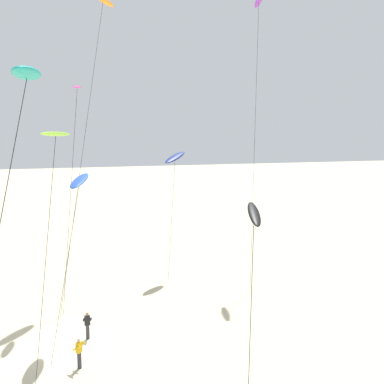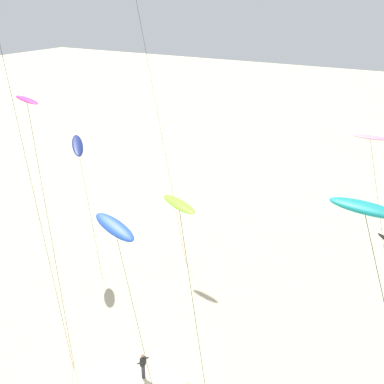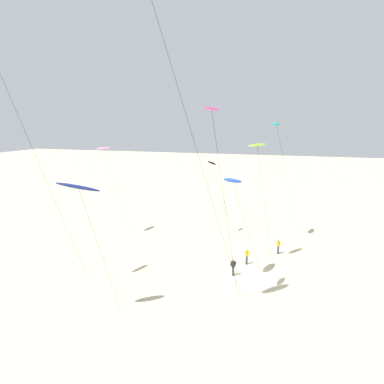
{
  "view_description": "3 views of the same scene",
  "coord_description": "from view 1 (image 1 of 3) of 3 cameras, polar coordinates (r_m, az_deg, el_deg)",
  "views": [
    {
      "loc": [
        26.73,
        0.15,
        12.57
      ],
      "look_at": [
        -3.96,
        9.5,
        8.21
      ],
      "focal_mm": 43.04,
      "sensor_mm": 36.0,
      "label": 1
    },
    {
      "loc": [
        14.53,
        -17.71,
        21.44
      ],
      "look_at": [
        -2.33,
        10.71,
        8.3
      ],
      "focal_mm": 48.68,
      "sensor_mm": 36.0,
      "label": 2
    },
    {
      "loc": [
        -36.15,
        -5.72,
        14.92
      ],
      "look_at": [
        -0.77,
        5.83,
        8.05
      ],
      "focal_mm": 37.35,
      "sensor_mm": 36.0,
      "label": 3
    }
  ],
  "objects": [
    {
      "name": "kite_black",
      "position": [
        17.1,
        7.68,
        -3.31
      ],
      "size": [
        4.88,
        2.45,
        9.91
      ],
      "color": "black",
      "rests_on": "ground"
    },
    {
      "name": "kite_teal",
      "position": [
        15.53,
        -19.85,
        13.28
      ],
      "size": [
        6.99,
        3.42,
        14.53
      ],
      "color": "teal",
      "rests_on": "ground"
    },
    {
      "name": "kite_orange",
      "position": [
        41.45,
        -11.01,
        22.12
      ],
      "size": [
        10.29,
        5.73,
        23.58
      ],
      "color": "orange",
      "rests_on": "ground"
    },
    {
      "name": "kite_lime",
      "position": [
        23.59,
        -16.56,
        6.56
      ],
      "size": [
        4.27,
        2.42,
        12.55
      ],
      "color": "#8CD833",
      "rests_on": "ground"
    },
    {
      "name": "kite_flyer_middle",
      "position": [
        29.55,
        -12.83,
        -15.74
      ],
      "size": [
        0.51,
        0.53,
        1.67
      ],
      "color": "#33333D",
      "rests_on": "ground"
    },
    {
      "name": "kite_flyer_nearest",
      "position": [
        26.43,
        -13.81,
        -18.72
      ],
      "size": [
        0.73,
        0.72,
        1.67
      ],
      "color": "#33333D",
      "rests_on": "ground"
    },
    {
      "name": "kite_navy",
      "position": [
        40.45,
        -2.11,
        4.26
      ],
      "size": [
        4.21,
        2.82,
        10.75
      ],
      "color": "navy",
      "rests_on": "ground"
    },
    {
      "name": "ground_plane",
      "position": [
        29.54,
        -16.38,
        -17.78
      ],
      "size": [
        260.0,
        260.0,
        0.0
      ],
      "primitive_type": "plane",
      "color": "beige"
    },
    {
      "name": "kite_purple",
      "position": [
        44.9,
        8.26,
        21.76
      ],
      "size": [
        8.86,
        4.33,
        24.55
      ],
      "color": "purple",
      "rests_on": "ground"
    },
    {
      "name": "kite_magenta",
      "position": [
        34.58,
        -14.08,
        11.95
      ],
      "size": [
        4.31,
        2.1,
        15.78
      ],
      "color": "#D8339E",
      "rests_on": "ground"
    },
    {
      "name": "kite_blue",
      "position": [
        28.7,
        -13.79,
        1.31
      ],
      "size": [
        5.73,
        2.94,
        10.03
      ],
      "color": "blue",
      "rests_on": "ground"
    }
  ]
}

